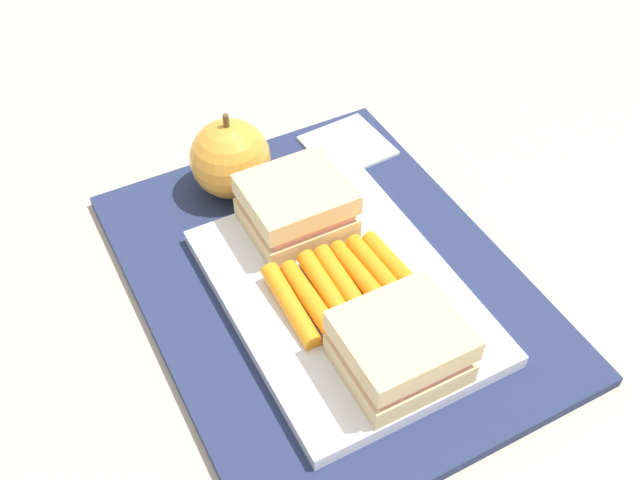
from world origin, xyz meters
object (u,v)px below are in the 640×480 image
Objects in this scene: sandwich_half_right at (296,206)px; paper_napkin at (348,146)px; apple at (230,159)px; sandwich_half_left at (400,347)px; carrot_sticks_bundle at (344,284)px; food_tray at (343,295)px.

paper_napkin is at bearing -49.04° from sandwich_half_right.
sandwich_half_right is 0.99× the size of apple.
apple is at bearing 5.78° from sandwich_half_left.
apple is (0.23, 0.02, 0.00)m from sandwich_half_left.
paper_napkin is at bearing -30.39° from carrot_sticks_bundle.
apple is at bearing 16.83° from sandwich_half_right.
apple is at bearing 91.76° from paper_napkin.
sandwich_half_left is 0.24m from apple.
food_tray is 0.01m from carrot_sticks_bundle.
food_tray is 2.88× the size of sandwich_half_right.
food_tray is 0.16m from apple.
sandwich_half_right is 0.79× the size of carrot_sticks_bundle.
sandwich_half_right is at bearing 0.17° from carrot_sticks_bundle.
carrot_sticks_bundle is at bearing -179.83° from sandwich_half_right.
carrot_sticks_bundle is 0.16m from apple.
food_tray is 2.86× the size of apple.
sandwich_half_left reaches higher than food_tray.
sandwich_half_left is at bearing 180.00° from sandwich_half_right.
sandwich_half_right is at bearing 130.96° from paper_napkin.
carrot_sticks_bundle is at bearing -171.33° from apple.
paper_napkin is at bearing -30.56° from food_tray.
carrot_sticks_bundle is at bearing 149.61° from paper_napkin.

